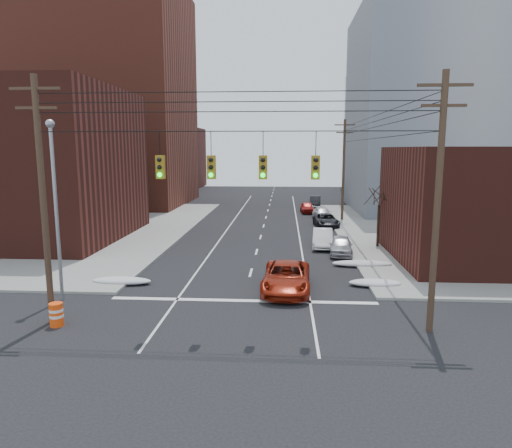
# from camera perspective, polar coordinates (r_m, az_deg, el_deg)

# --- Properties ---
(ground) EXTENTS (160.00, 160.00, 0.00)m
(ground) POSITION_cam_1_polar(r_m,az_deg,el_deg) (18.26, -3.56, -16.17)
(ground) COLOR black
(ground) RESTS_ON ground
(building_brick_tall) EXTENTS (24.00, 20.00, 30.00)m
(building_brick_tall) POSITION_cam_1_polar(r_m,az_deg,el_deg) (69.80, -19.05, 14.75)
(building_brick_tall) COLOR brown
(building_brick_tall) RESTS_ON ground
(building_brick_near) EXTENTS (20.00, 16.00, 13.00)m
(building_brick_near) POSITION_cam_1_polar(r_m,az_deg,el_deg) (45.32, -28.77, 6.50)
(building_brick_near) COLOR #4A1D16
(building_brick_near) RESTS_ON ground
(building_brick_far) EXTENTS (22.00, 18.00, 12.00)m
(building_brick_far) POSITION_cam_1_polar(r_m,az_deg,el_deg) (94.63, -13.83, 7.99)
(building_brick_far) COLOR #4A1D16
(building_brick_far) RESTS_ON ground
(building_office) EXTENTS (22.00, 20.00, 25.00)m
(building_office) POSITION_cam_1_polar(r_m,az_deg,el_deg) (63.70, 22.36, 12.87)
(building_office) COLOR gray
(building_office) RESTS_ON ground
(building_glass) EXTENTS (20.00, 18.00, 22.00)m
(building_glass) POSITION_cam_1_polar(r_m,az_deg,el_deg) (89.13, 18.14, 10.94)
(building_glass) COLOR gray
(building_glass) RESTS_ON ground
(utility_pole_left) EXTENTS (2.20, 0.28, 11.00)m
(utility_pole_left) POSITION_cam_1_polar(r_m,az_deg,el_deg) (22.16, -25.09, 3.09)
(utility_pole_left) COLOR #473323
(utility_pole_left) RESTS_ON ground
(utility_pole_right) EXTENTS (2.20, 0.28, 11.00)m
(utility_pole_right) POSITION_cam_1_polar(r_m,az_deg,el_deg) (20.48, 21.76, 2.86)
(utility_pole_right) COLOR #473323
(utility_pole_right) RESTS_ON ground
(utility_pole_far) EXTENTS (2.20, 0.28, 11.00)m
(utility_pole_far) POSITION_cam_1_polar(r_m,az_deg,el_deg) (50.79, 10.89, 6.86)
(utility_pole_far) COLOR #473323
(utility_pole_far) RESTS_ON ground
(traffic_signals) EXTENTS (17.00, 0.42, 2.02)m
(traffic_signals) POSITION_cam_1_polar(r_m,az_deg,el_deg) (19.43, -2.40, 7.29)
(traffic_signals) COLOR black
(traffic_signals) RESTS_ON ground
(street_light) EXTENTS (0.44, 0.44, 9.32)m
(street_light) POSITION_cam_1_polar(r_m,az_deg,el_deg) (25.29, -23.81, 3.29)
(street_light) COLOR gray
(street_light) RESTS_ON ground
(bare_tree) EXTENTS (2.09, 2.20, 4.93)m
(bare_tree) POSITION_cam_1_polar(r_m,az_deg,el_deg) (37.52, 15.03, 0.55)
(bare_tree) COLOR black
(bare_tree) RESTS_ON ground
(snow_nw) EXTENTS (3.50, 1.08, 0.42)m
(snow_nw) POSITION_cam_1_polar(r_m,az_deg,el_deg) (28.13, -16.45, -6.82)
(snow_nw) COLOR silver
(snow_nw) RESTS_ON ground
(snow_ne) EXTENTS (3.00, 1.08, 0.42)m
(snow_ne) POSITION_cam_1_polar(r_m,az_deg,el_deg) (27.47, 14.65, -7.13)
(snow_ne) COLOR silver
(snow_ne) RESTS_ON ground
(snow_east_far) EXTENTS (4.00, 1.08, 0.42)m
(snow_east_far) POSITION_cam_1_polar(r_m,az_deg,el_deg) (31.74, 13.11, -4.84)
(snow_east_far) COLOR silver
(snow_east_far) RESTS_ON ground
(red_pickup) EXTENTS (2.84, 5.74, 1.56)m
(red_pickup) POSITION_cam_1_polar(r_m,az_deg,el_deg) (25.70, 3.82, -6.65)
(red_pickup) COLOR maroon
(red_pickup) RESTS_ON ground
(parked_car_a) EXTENTS (2.03, 4.25, 1.40)m
(parked_car_a) POSITION_cam_1_polar(r_m,az_deg,el_deg) (34.90, 10.57, -2.63)
(parked_car_a) COLOR #B7B7BC
(parked_car_a) RESTS_ON ground
(parked_car_b) EXTENTS (1.90, 4.57, 1.47)m
(parked_car_b) POSITION_cam_1_polar(r_m,az_deg,el_deg) (37.24, 8.33, -1.77)
(parked_car_b) COLOR silver
(parked_car_b) RESTS_ON ground
(parked_car_c) EXTENTS (2.57, 4.92, 1.32)m
(parked_car_c) POSITION_cam_1_polar(r_m,az_deg,el_deg) (47.00, 8.78, 0.45)
(parked_car_c) COLOR black
(parked_car_c) RESTS_ON ground
(parked_car_d) EXTENTS (2.37, 4.66, 1.30)m
(parked_car_d) POSITION_cam_1_polar(r_m,az_deg,el_deg) (51.87, 8.29, 1.28)
(parked_car_d) COLOR #B6B5BA
(parked_car_d) RESTS_ON ground
(parked_car_e) EXTENTS (1.83, 4.07, 1.36)m
(parked_car_e) POSITION_cam_1_polar(r_m,az_deg,el_deg) (56.91, 6.43, 2.06)
(parked_car_e) COLOR maroon
(parked_car_e) RESTS_ON ground
(parked_car_f) EXTENTS (1.79, 4.24, 1.36)m
(parked_car_f) POSITION_cam_1_polar(r_m,az_deg,el_deg) (63.91, 7.42, 2.85)
(parked_car_f) COLOR black
(parked_car_f) RESTS_ON ground
(lot_car_a) EXTENTS (4.56, 3.12, 1.42)m
(lot_car_a) POSITION_cam_1_polar(r_m,az_deg,el_deg) (42.88, -20.09, -0.60)
(lot_car_a) COLOR silver
(lot_car_a) RESTS_ON sidewalk_nw
(lot_car_b) EXTENTS (5.18, 3.91, 1.31)m
(lot_car_b) POSITION_cam_1_polar(r_m,az_deg,el_deg) (46.87, -17.31, 0.28)
(lot_car_b) COLOR #A1A1A6
(lot_car_b) RESTS_ON sidewalk_nw
(lot_car_c) EXTENTS (4.96, 3.18, 1.34)m
(lot_car_c) POSITION_cam_1_polar(r_m,az_deg,el_deg) (46.89, -23.74, -0.07)
(lot_car_c) COLOR black
(lot_car_c) RESTS_ON sidewalk_nw
(lot_car_d) EXTENTS (4.50, 2.66, 1.43)m
(lot_car_d) POSITION_cam_1_polar(r_m,az_deg,el_deg) (51.31, -19.95, 0.97)
(lot_car_d) COLOR #A2A2A7
(lot_car_d) RESTS_ON sidewalk_nw
(construction_barrel) EXTENTS (0.68, 0.68, 1.07)m
(construction_barrel) POSITION_cam_1_polar(r_m,az_deg,el_deg) (22.66, -23.69, -10.30)
(construction_barrel) COLOR #FF490D
(construction_barrel) RESTS_ON ground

